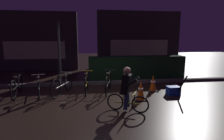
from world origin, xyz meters
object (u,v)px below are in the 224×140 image
(street_post, at_px, (59,58))
(parked_bike_right_mid, at_px, (108,83))
(closed_umbrella, at_px, (181,86))
(parked_bike_center_right, at_px, (86,83))
(traffic_cone_near, at_px, (141,91))
(parked_bike_center_left, at_px, (63,85))
(traffic_cone_far, at_px, (153,83))
(parked_bike_leftmost, at_px, (17,86))
(cyclist, at_px, (127,89))
(parked_bike_left_mid, at_px, (39,86))
(blue_crate, at_px, (173,91))

(street_post, relative_size, parked_bike_right_mid, 1.53)
(parked_bike_right_mid, bearing_deg, closed_umbrella, -97.10)
(parked_bike_center_right, bearing_deg, traffic_cone_near, -120.37)
(parked_bike_right_mid, height_order, traffic_cone_near, parked_bike_right_mid)
(parked_bike_center_right, bearing_deg, parked_bike_center_left, 102.27)
(parked_bike_center_left, bearing_deg, traffic_cone_near, -91.75)
(parked_bike_center_left, xyz_separation_m, traffic_cone_far, (3.39, -0.08, -0.04))
(parked_bike_leftmost, bearing_deg, cyclist, -125.42)
(traffic_cone_near, bearing_deg, closed_umbrella, 5.71)
(parked_bike_center_left, bearing_deg, parked_bike_leftmost, 106.83)
(traffic_cone_far, bearing_deg, parked_bike_left_mid, 178.96)
(parked_bike_left_mid, bearing_deg, traffic_cone_far, -104.46)
(parked_bike_left_mid, bearing_deg, street_post, -81.72)
(parked_bike_leftmost, bearing_deg, parked_bike_center_right, -95.13)
(street_post, bearing_deg, parked_bike_center_right, -8.49)
(parked_bike_left_mid, distance_m, parked_bike_center_right, 1.69)
(blue_crate, xyz_separation_m, closed_umbrella, (0.16, -0.25, 0.24))
(parked_bike_center_right, relative_size, traffic_cone_near, 2.62)
(closed_umbrella, bearing_deg, parked_bike_leftmost, -125.91)
(traffic_cone_near, distance_m, blue_crate, 1.40)
(parked_bike_center_left, xyz_separation_m, cyclist, (1.96, -1.87, 0.28))
(parked_bike_leftmost, xyz_separation_m, parked_bike_center_left, (1.59, -0.07, 0.01))
(parked_bike_center_right, bearing_deg, parked_bike_left_mid, 97.80)
(parked_bike_center_right, distance_m, closed_umbrella, 3.41)
(parked_bike_leftmost, height_order, traffic_cone_near, parked_bike_leftmost)
(cyclist, bearing_deg, blue_crate, 58.94)
(parked_bike_right_mid, relative_size, traffic_cone_far, 2.68)
(street_post, bearing_deg, parked_bike_leftmost, -171.90)
(parked_bike_center_left, height_order, traffic_cone_near, parked_bike_center_left)
(parked_bike_center_right, xyz_separation_m, traffic_cone_near, (1.76, -1.16, -0.04))
(street_post, xyz_separation_m, traffic_cone_near, (2.72, -1.30, -0.99))
(traffic_cone_far, relative_size, blue_crate, 1.45)
(blue_crate, bearing_deg, parked_bike_center_right, 166.26)
(parked_bike_leftmost, relative_size, parked_bike_center_left, 1.02)
(street_post, distance_m, blue_crate, 4.31)
(parked_bike_right_mid, height_order, cyclist, cyclist)
(street_post, distance_m, parked_bike_center_left, 1.00)
(parked_bike_right_mid, bearing_deg, blue_crate, -92.78)
(parked_bike_left_mid, bearing_deg, parked_bike_leftmost, 70.97)
(parked_bike_center_right, height_order, blue_crate, parked_bike_center_right)
(parked_bike_left_mid, relative_size, blue_crate, 3.42)
(parked_bike_leftmost, xyz_separation_m, traffic_cone_near, (4.20, -1.09, -0.03))
(parked_bike_center_left, height_order, cyclist, cyclist)
(blue_crate, bearing_deg, closed_umbrella, -56.67)
(traffic_cone_far, bearing_deg, blue_crate, -43.61)
(traffic_cone_near, xyz_separation_m, cyclist, (-0.65, -0.86, 0.32))
(traffic_cone_near, height_order, cyclist, cyclist)
(street_post, distance_m, parked_bike_right_mid, 2.03)
(traffic_cone_near, height_order, traffic_cone_far, traffic_cone_near)
(parked_bike_left_mid, distance_m, blue_crate, 4.82)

